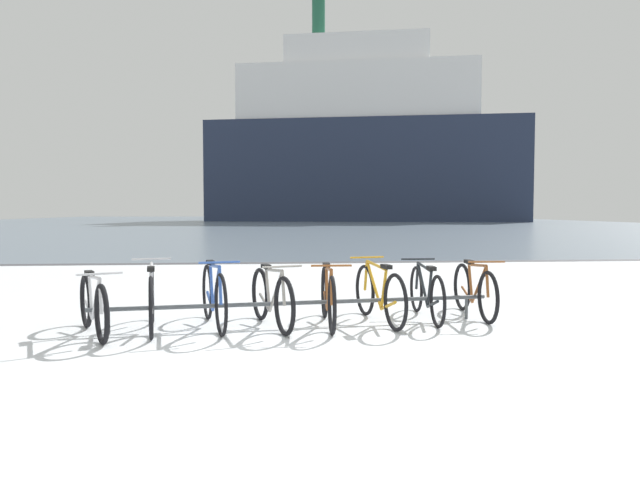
# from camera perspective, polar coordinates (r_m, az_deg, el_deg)

# --- Properties ---
(ground) EXTENTS (80.00, 132.00, 0.08)m
(ground) POSITION_cam_1_polar(r_m,az_deg,el_deg) (59.08, -4.38, 1.59)
(ground) COLOR silver
(bike_rack) EXTENTS (4.82, 0.66, 0.31)m
(bike_rack) POSITION_cam_1_polar(r_m,az_deg,el_deg) (6.97, -2.08, -6.32)
(bike_rack) COLOR #4C5156
(bike_rack) RESTS_ON ground
(bicycle_0) EXTENTS (0.78, 1.50, 0.74)m
(bicycle_0) POSITION_cam_1_polar(r_m,az_deg,el_deg) (6.91, -21.53, -6.06)
(bicycle_0) COLOR black
(bicycle_0) RESTS_ON ground
(bicycle_1) EXTENTS (0.48, 1.63, 0.81)m
(bicycle_1) POSITION_cam_1_polar(r_m,az_deg,el_deg) (6.98, -16.34, -5.62)
(bicycle_1) COLOR black
(bicycle_1) RESTS_ON ground
(bicycle_2) EXTENTS (0.57, 1.71, 0.83)m
(bicycle_2) POSITION_cam_1_polar(r_m,az_deg,el_deg) (6.98, -10.48, -5.48)
(bicycle_2) COLOR black
(bicycle_2) RESTS_ON ground
(bicycle_3) EXTENTS (0.61, 1.59, 0.78)m
(bicycle_3) POSITION_cam_1_polar(r_m,az_deg,el_deg) (6.90, -4.82, -5.75)
(bicycle_3) COLOR black
(bicycle_3) RESTS_ON ground
(bicycle_4) EXTENTS (0.46, 1.71, 0.78)m
(bicycle_4) POSITION_cam_1_polar(r_m,az_deg,el_deg) (6.97, 0.80, -5.61)
(bicycle_4) COLOR black
(bicycle_4) RESTS_ON ground
(bicycle_5) EXTENTS (0.48, 1.70, 0.79)m
(bicycle_5) POSITION_cam_1_polar(r_m,az_deg,el_deg) (7.19, 5.86, -5.33)
(bicycle_5) COLOR black
(bicycle_5) RESTS_ON ground
(bicycle_6) EXTENTS (0.46, 1.71, 0.75)m
(bicycle_6) POSITION_cam_1_polar(r_m,az_deg,el_deg) (7.51, 10.47, -5.16)
(bicycle_6) COLOR black
(bicycle_6) RESTS_ON ground
(bicycle_7) EXTENTS (0.46, 1.64, 0.77)m
(bicycle_7) POSITION_cam_1_polar(r_m,az_deg,el_deg) (7.81, 15.05, -4.83)
(bicycle_7) COLOR black
(bicycle_7) RESTS_ON ground
(ferry_ship) EXTENTS (39.75, 17.24, 28.07)m
(ferry_ship) POSITION_cam_1_polar(r_m,az_deg,el_deg) (72.81, 4.20, 9.31)
(ferry_ship) COLOR #232D47
(ferry_ship) RESTS_ON ground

